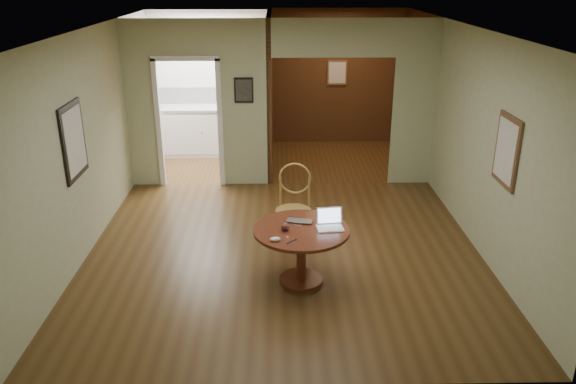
{
  "coord_description": "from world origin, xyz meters",
  "views": [
    {
      "loc": [
        -0.08,
        -6.42,
        3.37
      ],
      "look_at": [
        0.05,
        -0.2,
        0.91
      ],
      "focal_mm": 35.0,
      "sensor_mm": 36.0,
      "label": 1
    }
  ],
  "objects_px": {
    "chair": "(294,201)",
    "closed_laptop": "(299,223)",
    "dining_table": "(301,243)",
    "open_laptop": "(330,222)"
  },
  "relations": [
    {
      "from": "dining_table",
      "to": "open_laptop",
      "type": "bearing_deg",
      "value": 8.61
    },
    {
      "from": "dining_table",
      "to": "open_laptop",
      "type": "distance_m",
      "value": 0.4
    },
    {
      "from": "chair",
      "to": "open_laptop",
      "type": "relative_size",
      "value": 3.47
    },
    {
      "from": "dining_table",
      "to": "chair",
      "type": "height_order",
      "value": "chair"
    },
    {
      "from": "chair",
      "to": "closed_laptop",
      "type": "relative_size",
      "value": 3.7
    },
    {
      "from": "open_laptop",
      "to": "chair",
      "type": "bearing_deg",
      "value": 105.27
    },
    {
      "from": "chair",
      "to": "closed_laptop",
      "type": "height_order",
      "value": "chair"
    },
    {
      "from": "dining_table",
      "to": "closed_laptop",
      "type": "height_order",
      "value": "closed_laptop"
    },
    {
      "from": "chair",
      "to": "open_laptop",
      "type": "height_order",
      "value": "chair"
    },
    {
      "from": "dining_table",
      "to": "chair",
      "type": "xyz_separation_m",
      "value": [
        -0.05,
        0.98,
        0.1
      ]
    }
  ]
}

